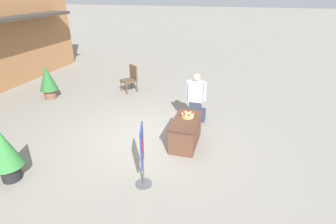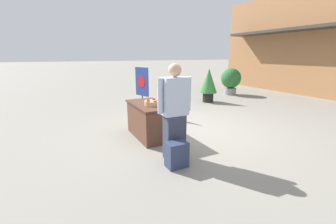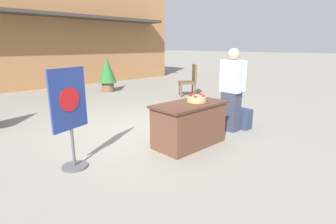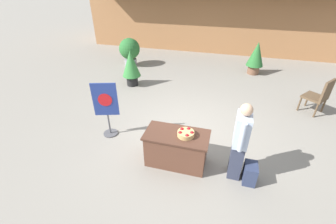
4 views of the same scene
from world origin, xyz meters
TOP-DOWN VIEW (x-y plane):
  - ground_plane at (0.00, 0.00)m, footprint 120.00×120.00m
  - storefront_building at (0.10, 8.85)m, footprint 13.62×4.60m
  - display_table at (0.03, -1.07)m, footprint 1.32×0.68m
  - apple_basket at (0.22, -1.07)m, footprint 0.34×0.34m
  - person_visitor at (1.25, -1.10)m, footprint 0.27×0.61m
  - backpack at (1.54, -1.21)m, footprint 0.24×0.34m
  - poster_board at (-1.83, -0.55)m, footprint 0.57×0.36m
  - patio_chair at (3.46, 1.98)m, footprint 0.77×0.77m
  - potted_plant_near_right at (1.86, 4.70)m, footprint 0.66×0.66m

SIDE VIEW (x-z plane):
  - ground_plane at x=0.00m, z-range 0.00..0.00m
  - backpack at x=1.54m, z-range 0.00..0.42m
  - display_table at x=0.03m, z-range 0.00..0.75m
  - patio_chair at x=3.46m, z-range 0.05..1.13m
  - potted_plant_near_right at x=1.86m, z-range 0.08..1.36m
  - poster_board at x=-1.83m, z-range 0.07..1.49m
  - apple_basket at x=0.22m, z-range 0.74..0.87m
  - person_visitor at x=1.25m, z-range 0.02..1.67m
  - storefront_building at x=0.10m, z-range 0.00..4.55m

